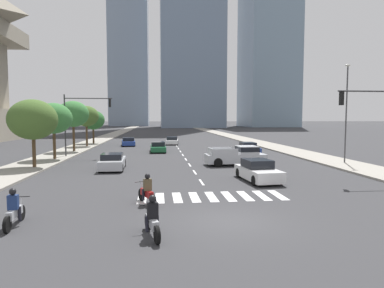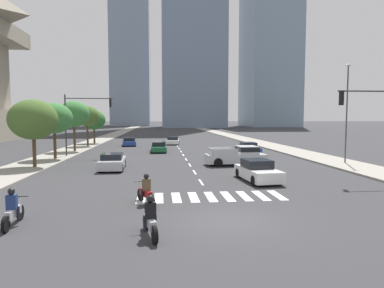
{
  "view_description": "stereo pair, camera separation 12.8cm",
  "coord_description": "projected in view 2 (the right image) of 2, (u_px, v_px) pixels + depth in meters",
  "views": [
    {
      "loc": [
        -2.79,
        -12.93,
        4.12
      ],
      "look_at": [
        0.0,
        14.19,
        2.0
      ],
      "focal_mm": 31.42,
      "sensor_mm": 36.0,
      "label": 1
    },
    {
      "loc": [
        -2.66,
        -12.94,
        4.12
      ],
      "look_at": [
        0.0,
        14.19,
        2.0
      ],
      "focal_mm": 31.42,
      "sensor_mm": 36.0,
      "label": 2
    }
  ],
  "objects": [
    {
      "name": "street_tree_second",
      "position": [
        54.0,
        118.0,
        32.42
      ],
      "size": [
        3.49,
        3.49,
        5.42
      ],
      "color": "#4C3823",
      "rests_on": "sidewalk_west"
    },
    {
      "name": "street_tree_fifth",
      "position": [
        94.0,
        120.0,
        52.29
      ],
      "size": [
        3.52,
        3.52,
        5.15
      ],
      "color": "#4C3823",
      "rests_on": "sidewalk_west"
    },
    {
      "name": "street_tree_fourth",
      "position": [
        87.0,
        116.0,
        47.34
      ],
      "size": [
        3.4,
        3.4,
        5.67
      ],
      "color": "#4C3823",
      "rests_on": "sidewalk_west"
    },
    {
      "name": "street_tree_nearest",
      "position": [
        33.0,
        120.0,
        27.03
      ],
      "size": [
        3.82,
        3.82,
        5.47
      ],
      "color": "#4C3823",
      "rests_on": "sidewalk_west"
    },
    {
      "name": "motorcycle_third",
      "position": [
        146.0,
        192.0,
        16.05
      ],
      "size": [
        1.07,
        2.01,
        1.49
      ],
      "rotation": [
        0.0,
        0.0,
        1.96
      ],
      "color": "black",
      "rests_on": "ground"
    },
    {
      "name": "street_lamp_east",
      "position": [
        347.0,
        107.0,
        29.61
      ],
      "size": [
        0.5,
        0.24,
        8.67
      ],
      "color": "#3F3F42",
      "rests_on": "sidewalk_east"
    },
    {
      "name": "crosswalk_near",
      "position": [
        211.0,
        197.0,
        17.58
      ],
      "size": [
        7.65,
        2.3,
        0.01
      ],
      "color": "silver",
      "rests_on": "ground"
    },
    {
      "name": "sedan_white_4",
      "position": [
        258.0,
        171.0,
        21.98
      ],
      "size": [
        2.24,
        4.45,
        1.39
      ],
      "rotation": [
        0.0,
        0.0,
        -1.47
      ],
      "color": "silver",
      "rests_on": "ground"
    },
    {
      "name": "traffic_signal_far",
      "position": [
        83.0,
        114.0,
        35.05
      ],
      "size": [
        5.17,
        0.28,
        6.41
      ],
      "color": "#333335",
      "rests_on": "sidewalk_west"
    },
    {
      "name": "sedan_white_2",
      "position": [
        173.0,
        141.0,
        52.54
      ],
      "size": [
        2.14,
        4.85,
        1.2
      ],
      "rotation": [
        0.0,
        0.0,
        1.51
      ],
      "color": "silver",
      "rests_on": "ground"
    },
    {
      "name": "pickup_truck",
      "position": [
        238.0,
        156.0,
        29.34
      ],
      "size": [
        5.32,
        2.24,
        1.67
      ],
      "rotation": [
        0.0,
        0.0,
        0.06
      ],
      "color": "#B7BABF",
      "rests_on": "ground"
    },
    {
      "name": "sedan_blue_1",
      "position": [
        129.0,
        142.0,
        49.87
      ],
      "size": [
        2.3,
        4.45,
        1.22
      ],
      "rotation": [
        0.0,
        0.0,
        1.67
      ],
      "color": "navy",
      "rests_on": "ground"
    },
    {
      "name": "sidewalk_east",
      "position": [
        282.0,
        149.0,
        44.5
      ],
      "size": [
        4.0,
        260.0,
        0.15
      ],
      "primitive_type": "cube",
      "color": "gray",
      "rests_on": "ground"
    },
    {
      "name": "street_tree_third",
      "position": [
        74.0,
        114.0,
        39.95
      ],
      "size": [
        3.63,
        3.63,
        5.98
      ],
      "color": "#4C3823",
      "rests_on": "sidewalk_west"
    },
    {
      "name": "lane_divider_center",
      "position": [
        179.0,
        148.0,
        45.36
      ],
      "size": [
        0.14,
        50.0,
        0.01
      ],
      "color": "silver",
      "rests_on": "ground"
    },
    {
      "name": "sedan_silver_5",
      "position": [
        113.0,
        162.0,
        26.86
      ],
      "size": [
        1.97,
        4.32,
        1.3
      ],
      "rotation": [
        0.0,
        0.0,
        1.6
      ],
      "color": "#B7BABF",
      "rests_on": "ground"
    },
    {
      "name": "sidewalk_west",
      "position": [
        72.0,
        150.0,
        41.86
      ],
      "size": [
        4.0,
        260.0,
        0.15
      ],
      "primitive_type": "cube",
      "color": "gray",
      "rests_on": "ground"
    },
    {
      "name": "office_tower_right_skyline",
      "position": [
        270.0,
        27.0,
        158.4
      ],
      "size": [
        22.57,
        29.54,
        101.38
      ],
      "color": "#7A93A8",
      "rests_on": "ground"
    },
    {
      "name": "motorcycle_trailing",
      "position": [
        150.0,
        220.0,
        11.61
      ],
      "size": [
        0.8,
        2.03,
        1.49
      ],
      "rotation": [
        0.0,
        0.0,
        1.81
      ],
      "color": "black",
      "rests_on": "ground"
    },
    {
      "name": "office_tower_left_skyline",
      "position": [
        131.0,
        27.0,
        181.19
      ],
      "size": [
        20.06,
        29.16,
        106.91
      ],
      "color": "#8C9EB2",
      "rests_on": "ground"
    },
    {
      "name": "sedan_blue_3",
      "position": [
        249.0,
        149.0,
        38.64
      ],
      "size": [
        1.85,
        4.45,
        1.31
      ],
      "rotation": [
        0.0,
        0.0,
        -1.56
      ],
      "color": "navy",
      "rests_on": "ground"
    },
    {
      "name": "traffic_signal_near",
      "position": [
        375.0,
        115.0,
        21.68
      ],
      "size": [
        4.29,
        0.28,
        6.08
      ],
      "rotation": [
        0.0,
        0.0,
        3.14
      ],
      "color": "#333335",
      "rests_on": "sidewalk_east"
    },
    {
      "name": "sedan_green_0",
      "position": [
        159.0,
        147.0,
        40.84
      ],
      "size": [
        1.92,
        4.69,
        1.25
      ],
      "rotation": [
        0.0,
        0.0,
        1.59
      ],
      "color": "#1E6038",
      "rests_on": "ground"
    },
    {
      "name": "ground_plane",
      "position": [
        227.0,
        221.0,
        13.42
      ],
      "size": [
        800.0,
        800.0,
        0.0
      ],
      "primitive_type": "plane",
      "color": "#333335"
    },
    {
      "name": "motorcycle_lead",
      "position": [
        13.0,
        211.0,
        12.76
      ],
      "size": [
        0.7,
        2.15,
        1.49
      ],
      "rotation": [
        0.0,
        0.0,
        1.64
      ],
      "color": "black",
      "rests_on": "ground"
    }
  ]
}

